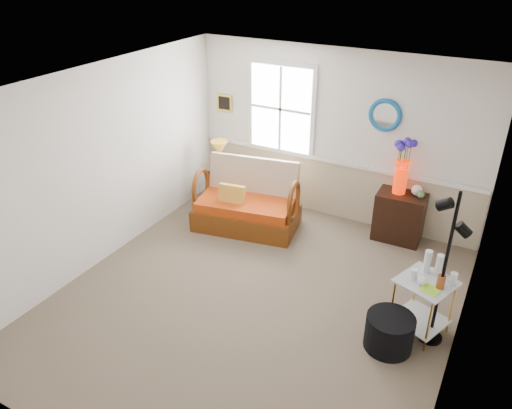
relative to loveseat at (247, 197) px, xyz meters
The scene contains 19 objects.
floor 1.86m from the loveseat, 57.33° to the right, with size 4.50×5.00×0.01m, color #746350.
ceiling 2.76m from the loveseat, 57.33° to the right, with size 4.50×5.00×0.01m, color white.
walls 1.96m from the loveseat, 57.33° to the right, with size 4.51×5.01×2.60m.
wainscot 1.37m from the loveseat, 45.10° to the left, with size 4.46×0.02×0.90m, color tan.
chair_rail 1.43m from the loveseat, 44.80° to the left, with size 4.46×0.04×0.06m, color silver.
window 1.47m from the loveseat, 85.97° to the left, with size 1.14×0.06×1.44m, color white, non-canonical shape.
picture 1.72m from the loveseat, 134.44° to the left, with size 0.28×0.03×0.28m, color gold.
mirror 2.30m from the loveseat, 30.21° to the left, with size 0.47×0.47×0.07m, color teal.
loveseat is the anchor object (origin of this frame).
throw_pillow 0.23m from the loveseat, 132.65° to the right, with size 0.40×0.10×0.40m, color #C4771E, non-canonical shape.
lamp_stand 0.98m from the loveseat, 146.01° to the left, with size 0.31×0.31×0.55m, color black, non-canonical shape.
table_lamp 1.02m from the loveseat, 146.05° to the left, with size 0.28×0.28×0.51m, color #AF781F, non-canonical shape.
potted_plant 0.85m from the loveseat, 144.80° to the left, with size 0.34×0.38×0.30m, color #4B763E.
cabinet 2.24m from the loveseat, 19.62° to the left, with size 0.68×0.43×0.72m, color black, non-canonical shape.
flower_vase 2.27m from the loveseat, 20.87° to the left, with size 0.24×0.24×0.80m, color red, non-canonical shape.
side_table 3.04m from the loveseat, 21.06° to the right, with size 0.53×0.53×0.68m, color #BE8A34, non-canonical shape.
tabletop_items 3.09m from the loveseat, 20.22° to the right, with size 0.45×0.45×0.27m, color silver, non-canonical shape.
floor_lamp 3.22m from the loveseat, 21.12° to the right, with size 0.26×0.26×1.80m, color black, non-canonical shape.
ottoman 3.02m from the loveseat, 30.01° to the right, with size 0.52×0.52×0.40m, color black.
Camera 1 is at (2.34, -4.22, 3.88)m, focal length 35.00 mm.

